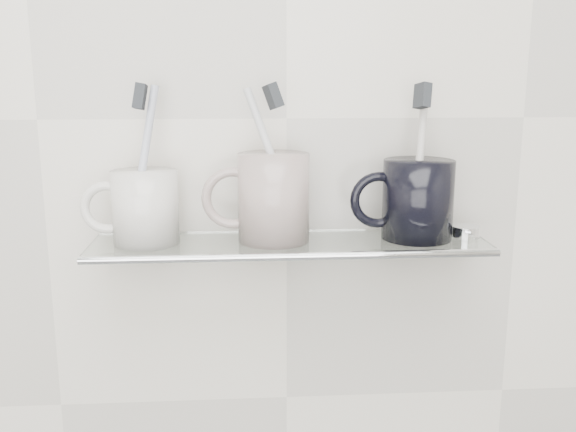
{
  "coord_description": "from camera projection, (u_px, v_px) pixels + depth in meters",
  "views": [
    {
      "loc": [
        -0.06,
        0.25,
        1.31
      ],
      "look_at": [
        -0.0,
        1.04,
        1.13
      ],
      "focal_mm": 40.0,
      "sensor_mm": 36.0,
      "label": 1
    }
  ],
  "objects": [
    {
      "name": "bracket_left",
      "position": [
        129.0,
        246.0,
        0.85
      ],
      "size": [
        0.02,
        0.03,
        0.02
      ],
      "primitive_type": "cylinder",
      "rotation": [
        1.57,
        0.0,
        0.0
      ],
      "color": "silver",
      "rests_on": "wall_back"
    },
    {
      "name": "mug_right_handle",
      "position": [
        378.0,
        200.0,
        0.81
      ],
      "size": [
        0.07,
        0.01,
        0.07
      ],
      "primitive_type": "torus",
      "rotation": [
        1.57,
        0.0,
        0.0
      ],
      "color": "black",
      "rests_on": "mug_right"
    },
    {
      "name": "toothbrush_right",
      "position": [
        420.0,
        160.0,
        0.81
      ],
      "size": [
        0.03,
        0.05,
        0.19
      ],
      "primitive_type": "cylinder",
      "rotation": [
        -0.18,
        0.17,
        0.31
      ],
      "color": "#BBB09C",
      "rests_on": "mug_right"
    },
    {
      "name": "mug_center",
      "position": [
        274.0,
        198.0,
        0.8
      ],
      "size": [
        0.11,
        0.11,
        0.11
      ],
      "primitive_type": "cylinder",
      "rotation": [
        0.0,
        0.0,
        0.2
      ],
      "color": "silver",
      "rests_on": "shelf_glass"
    },
    {
      "name": "toothbrush_center",
      "position": [
        273.0,
        162.0,
        0.79
      ],
      "size": [
        0.08,
        0.02,
        0.18
      ],
      "primitive_type": "cylinder",
      "rotation": [
        -0.17,
        -0.3,
        0.37
      ],
      "color": "silver",
      "rests_on": "mug_center"
    },
    {
      "name": "bristles_right",
      "position": [
        422.0,
        96.0,
        0.79
      ],
      "size": [
        0.02,
        0.03,
        0.03
      ],
      "primitive_type": "cube",
      "rotation": [
        -0.18,
        0.17,
        0.31
      ],
      "color": "#232629",
      "rests_on": "toothbrush_right"
    },
    {
      "name": "wall_back",
      "position": [
        287.0,
        118.0,
        0.84
      ],
      "size": [
        2.5,
        0.0,
        2.5
      ],
      "primitive_type": "plane",
      "rotation": [
        1.57,
        0.0,
        0.0
      ],
      "color": "beige",
      "rests_on": "ground"
    },
    {
      "name": "bristles_center",
      "position": [
        273.0,
        96.0,
        0.78
      ],
      "size": [
        0.03,
        0.03,
        0.04
      ],
      "primitive_type": "cube",
      "rotation": [
        -0.17,
        -0.3,
        0.37
      ],
      "color": "#232629",
      "rests_on": "toothbrush_center"
    },
    {
      "name": "shelf_rail",
      "position": [
        293.0,
        256.0,
        0.76
      ],
      "size": [
        0.5,
        0.01,
        0.01
      ],
      "primitive_type": "cylinder",
      "rotation": [
        0.0,
        1.57,
        0.0
      ],
      "color": "silver",
      "rests_on": "shelf_glass"
    },
    {
      "name": "toothbrush_left",
      "position": [
        143.0,
        163.0,
        0.78
      ],
      "size": [
        0.04,
        0.03,
        0.19
      ],
      "primitive_type": "cylinder",
      "rotation": [
        -0.14,
        0.18,
        -0.02
      ],
      "color": "#A4AFC9",
      "rests_on": "mug_left"
    },
    {
      "name": "bristles_left",
      "position": [
        140.0,
        96.0,
        0.77
      ],
      "size": [
        0.02,
        0.03,
        0.03
      ],
      "primitive_type": "cube",
      "rotation": [
        -0.14,
        0.18,
        -0.02
      ],
      "color": "#232629",
      "rests_on": "toothbrush_left"
    },
    {
      "name": "mug_center_handle",
      "position": [
        233.0,
        198.0,
        0.8
      ],
      "size": [
        0.08,
        0.01,
        0.08
      ],
      "primitive_type": "torus",
      "rotation": [
        1.57,
        0.0,
        0.0
      ],
      "color": "silver",
      "rests_on": "mug_center"
    },
    {
      "name": "mug_right",
      "position": [
        418.0,
        200.0,
        0.82
      ],
      "size": [
        0.1,
        0.1,
        0.1
      ],
      "primitive_type": "cylinder",
      "rotation": [
        0.0,
        0.0,
        0.11
      ],
      "color": "black",
      "rests_on": "shelf_glass"
    },
    {
      "name": "bracket_right",
      "position": [
        441.0,
        240.0,
        0.88
      ],
      "size": [
        0.02,
        0.03,
        0.02
      ],
      "primitive_type": "cylinder",
      "rotation": [
        1.57,
        0.0,
        0.0
      ],
      "color": "silver",
      "rests_on": "wall_back"
    },
    {
      "name": "chrome_cap",
      "position": [
        466.0,
        232.0,
        0.83
      ],
      "size": [
        0.04,
        0.04,
        0.01
      ],
      "primitive_type": "cylinder",
      "color": "silver",
      "rests_on": "shelf_glass"
    },
    {
      "name": "mug_left_handle",
      "position": [
        107.0,
        208.0,
        0.79
      ],
      "size": [
        0.07,
        0.01,
        0.07
      ],
      "primitive_type": "torus",
      "rotation": [
        1.57,
        0.0,
        0.0
      ],
      "color": "silver",
      "rests_on": "mug_left"
    },
    {
      "name": "mug_left",
      "position": [
        145.0,
        207.0,
        0.8
      ],
      "size": [
        0.08,
        0.08,
        0.09
      ],
      "primitive_type": "cylinder",
      "rotation": [
        0.0,
        0.0,
        0.01
      ],
      "color": "silver",
      "rests_on": "shelf_glass"
    },
    {
      "name": "shelf_glass",
      "position": [
        290.0,
        244.0,
        0.81
      ],
      "size": [
        0.5,
        0.12,
        0.01
      ],
      "primitive_type": "cube",
      "color": "silver",
      "rests_on": "wall_back"
    }
  ]
}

